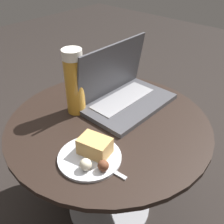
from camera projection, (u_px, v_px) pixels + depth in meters
ground_plane at (109, 205)px, 1.23m from camera, size 6.00×6.00×0.00m
table at (109, 146)px, 1.02m from camera, size 0.73×0.73×0.49m
laptop at (123, 92)px, 1.03m from camera, size 0.36×0.23×0.23m
beer_glass at (74, 82)px, 0.94m from camera, size 0.07×0.07×0.25m
snack_plate at (92, 153)px, 0.78m from camera, size 0.19×0.19×0.06m
fork at (97, 162)px, 0.78m from camera, size 0.03×0.18×0.01m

